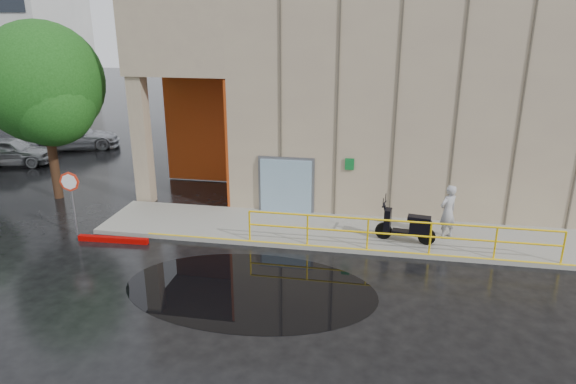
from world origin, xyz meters
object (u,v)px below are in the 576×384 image
(car_a, at_px, (9,151))
(car_c, at_px, (74,137))
(tree_near, at_px, (44,88))
(person, at_px, (448,212))
(scooter, at_px, (407,217))
(red_curb, at_px, (113,239))
(stop_sign, at_px, (70,189))

(car_a, xyz_separation_m, car_c, (1.32, 3.59, -0.01))
(tree_near, bearing_deg, person, -6.07)
(person, relative_size, scooter, 0.92)
(red_curb, bearing_deg, car_a, 141.18)
(scooter, height_order, red_curb, scooter)
(car_c, bearing_deg, scooter, -144.24)
(scooter, bearing_deg, car_a, 170.96)
(person, xyz_separation_m, red_curb, (-10.83, -2.00, -0.97))
(stop_sign, height_order, tree_near, tree_near)
(stop_sign, height_order, car_a, stop_sign)
(person, height_order, car_a, person)
(stop_sign, distance_m, car_a, 11.12)
(scooter, relative_size, car_a, 0.47)
(scooter, xyz_separation_m, tree_near, (-13.76, 2.20, 3.49))
(person, relative_size, car_a, 0.43)
(person, height_order, tree_near, tree_near)
(scooter, xyz_separation_m, stop_sign, (-11.03, -1.07, 0.66))
(car_a, bearing_deg, red_curb, -141.74)
(person, xyz_separation_m, stop_sign, (-12.35, -1.67, 0.61))
(tree_near, bearing_deg, red_curb, -40.28)
(person, bearing_deg, tree_near, -45.52)
(car_a, relative_size, tree_near, 0.59)
(scooter, bearing_deg, car_c, 160.21)
(scooter, relative_size, stop_sign, 0.87)
(red_curb, xyz_separation_m, car_c, (-8.38, 11.40, 0.61))
(car_a, bearing_deg, person, -118.71)
(red_curb, distance_m, car_a, 12.47)
(car_c, bearing_deg, person, -141.11)
(scooter, bearing_deg, tree_near, -179.69)
(person, bearing_deg, car_c, -65.51)
(stop_sign, bearing_deg, person, 24.59)
(stop_sign, relative_size, car_a, 0.54)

